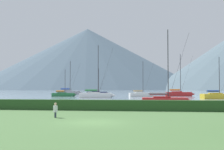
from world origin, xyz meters
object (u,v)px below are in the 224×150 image
Objects in this scene: sailboat_slip_9 at (165,100)px; sailboat_slip_12 at (96,95)px; sailboat_slip_1 at (179,94)px; sailboat_slip_8 at (69,92)px; person_seated_viewer at (55,109)px; sailboat_slip_4 at (141,94)px; sailboat_slip_2 at (218,96)px; sailboat_slip_3 at (97,93)px; sailboat_slip_7 at (64,94)px.

sailboat_slip_9 is 28.62m from sailboat_slip_12.
sailboat_slip_8 is at bearing 154.30° from sailboat_slip_1.
sailboat_slip_12 is at bearing 86.06° from person_seated_viewer.
sailboat_slip_1 is at bearing 15.82° from sailboat_slip_4.
sailboat_slip_4 is 15.05m from sailboat_slip_12.
sailboat_slip_8 reaches higher than sailboat_slip_4.
sailboat_slip_9 reaches higher than sailboat_slip_2.
sailboat_slip_8 is at bearing 125.94° from sailboat_slip_2.
person_seated_viewer is (-5.66, -54.95, 0.07)m from sailboat_slip_4.
person_seated_viewer is (-10.06, -19.46, 0.05)m from sailboat_slip_9.
sailboat_slip_9 is (30.61, -57.50, -0.13)m from sailboat_slip_8.
sailboat_slip_3 is (-31.90, 29.43, -0.04)m from sailboat_slip_2.
sailboat_slip_8 is (-26.21, 22.01, 0.15)m from sailboat_slip_4.
sailboat_slip_7 is at bearing 147.92° from sailboat_slip_2.
sailboat_slip_1 is 9.57× the size of person_seated_viewer.
sailboat_slip_9 is at bearing 52.66° from person_seated_viewer.
sailboat_slip_3 is 19.13m from sailboat_slip_7.
sailboat_slip_9 reaches higher than sailboat_slip_7.
sailboat_slip_3 reaches higher than person_seated_viewer.
sailboat_slip_3 is at bearing 87.41° from person_seated_viewer.
sailboat_slip_4 is at bearing 128.40° from sailboat_slip_2.
sailboat_slip_2 is 39.66m from sailboat_slip_7.
sailboat_slip_1 reaches higher than sailboat_slip_9.
sailboat_slip_4 is at bearing 94.11° from sailboat_slip_9.
sailboat_slip_12 reaches higher than sailboat_slip_1.
sailboat_slip_1 is 32.44m from sailboat_slip_7.
sailboat_slip_8 is 1.07× the size of sailboat_slip_9.
sailboat_slip_12 reaches higher than person_seated_viewer.
sailboat_slip_2 reaches higher than person_seated_viewer.
sailboat_slip_3 is at bearing 71.58° from sailboat_slip_7.
sailboat_slip_8 is at bearing 94.95° from person_seated_viewer.
sailboat_slip_12 reaches higher than sailboat_slip_4.
sailboat_slip_7 is at bearing 123.56° from sailboat_slip_9.
sailboat_slip_9 is 0.88× the size of sailboat_slip_12.
sailboat_slip_4 is (-16.87, 12.29, -0.04)m from sailboat_slip_2.
person_seated_viewer is (15.49, -53.96, 0.12)m from sailboat_slip_7.
sailboat_slip_8 reaches higher than sailboat_slip_3.
sailboat_slip_12 is at bearing -149.50° from sailboat_slip_4.
sailboat_slip_1 is at bearing 37.48° from sailboat_slip_12.
sailboat_slip_4 is at bearing 74.12° from person_seated_viewer.
sailboat_slip_1 reaches higher than sailboat_slip_7.
sailboat_slip_12 is (-10.33, -10.95, 0.12)m from sailboat_slip_4.
sailboat_slip_2 is 27.23m from sailboat_slip_12.
sailboat_slip_1 reaches higher than sailboat_slip_2.
sailboat_slip_3 is at bearing 107.30° from sailboat_slip_9.
sailboat_slip_2 is 55.06m from sailboat_slip_8.
sailboat_slip_3 is at bearing 115.06° from sailboat_slip_4.
sailboat_slip_3 is 28.48m from sailboat_slip_12.
sailboat_slip_8 is (-11.18, 4.88, 0.14)m from sailboat_slip_3.
sailboat_slip_9 is 8.78× the size of person_seated_viewer.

